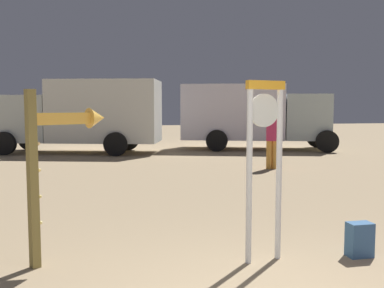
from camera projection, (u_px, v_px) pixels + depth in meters
name	position (u px, v px, depth m)	size (l,w,h in m)	color
standing_clock	(264.00, 151.00, 5.06)	(0.49, 0.17, 2.14)	white
arrow_sign	(61.00, 148.00, 5.07)	(0.95, 0.67, 2.03)	olive
backpack	(359.00, 240.00, 5.29)	(0.30, 0.23, 0.42)	#3B6694
person_distant	(272.00, 136.00, 12.73)	(0.33, 0.33, 1.74)	gold
box_truck_near	(251.00, 114.00, 18.66)	(6.84, 4.27, 2.79)	silver
box_truck_far	(88.00, 114.00, 17.19)	(6.61, 3.89, 2.89)	silver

